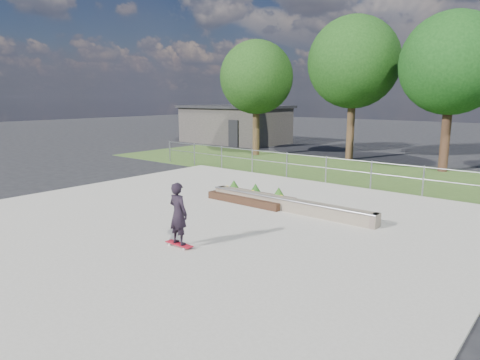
{
  "coord_description": "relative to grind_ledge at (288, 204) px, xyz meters",
  "views": [
    {
      "loc": [
        8.64,
        -8.69,
        3.68
      ],
      "look_at": [
        0.2,
        1.5,
        1.1
      ],
      "focal_mm": 32.0,
      "sensor_mm": 36.0,
      "label": 1
    }
  ],
  "objects": [
    {
      "name": "ground",
      "position": [
        -1.29,
        -2.61,
        -0.26
      ],
      "size": [
        120.0,
        120.0,
        0.0
      ],
      "primitive_type": "plane",
      "color": "black",
      "rests_on": "ground"
    },
    {
      "name": "grass_verge",
      "position": [
        -1.29,
        8.39,
        -0.25
      ],
      "size": [
        30.0,
        8.0,
        0.02
      ],
      "primitive_type": "cube",
      "color": "#334E1F",
      "rests_on": "ground"
    },
    {
      "name": "concrete_slab",
      "position": [
        -1.29,
        -2.61,
        -0.23
      ],
      "size": [
        15.0,
        15.0,
        0.06
      ],
      "primitive_type": "cube",
      "color": "gray",
      "rests_on": "ground"
    },
    {
      "name": "fence",
      "position": [
        -1.29,
        4.89,
        0.51
      ],
      "size": [
        20.06,
        0.06,
        1.2
      ],
      "color": "gray",
      "rests_on": "ground"
    },
    {
      "name": "building",
      "position": [
        -15.29,
        15.38,
        1.25
      ],
      "size": [
        8.4,
        5.4,
        3.0
      ],
      "color": "#302D2A",
      "rests_on": "ground"
    },
    {
      "name": "tree_far_left",
      "position": [
        -9.29,
        10.39,
        4.59
      ],
      "size": [
        4.55,
        4.55,
        7.15
      ],
      "color": "#352515",
      "rests_on": "ground"
    },
    {
      "name": "tree_mid_left",
      "position": [
        -3.79,
        12.39,
        5.34
      ],
      "size": [
        5.25,
        5.25,
        8.25
      ],
      "color": "#362315",
      "rests_on": "ground"
    },
    {
      "name": "tree_mid_right",
      "position": [
        1.71,
        11.39,
        4.97
      ],
      "size": [
        4.9,
        4.9,
        7.7
      ],
      "color": "black",
      "rests_on": "ground"
    },
    {
      "name": "grind_ledge",
      "position": [
        0.0,
        0.0,
        0.0
      ],
      "size": [
        6.0,
        0.44,
        0.43
      ],
      "color": "brown",
      "rests_on": "concrete_slab"
    },
    {
      "name": "planter_bed",
      "position": [
        -1.67,
        0.24,
        -0.02
      ],
      "size": [
        3.0,
        1.2,
        0.61
      ],
      "color": "black",
      "rests_on": "concrete_slab"
    },
    {
      "name": "skateboarder",
      "position": [
        -0.17,
        -4.57,
        0.63
      ],
      "size": [
        0.8,
        0.38,
        1.61
      ],
      "color": "silver",
      "rests_on": "concrete_slab"
    }
  ]
}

